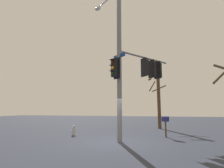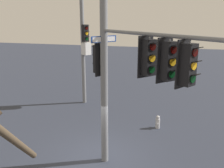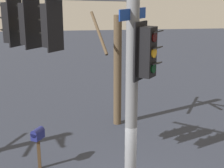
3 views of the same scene
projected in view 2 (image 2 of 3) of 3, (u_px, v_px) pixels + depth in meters
The scene contains 4 objects.
ground_plane at pixel (100, 157), 10.93m from camera, with size 80.00×80.00×0.00m, color #2D323F.
main_signal_pole_assembly at pixel (122, 44), 8.67m from camera, with size 5.31×4.37×9.82m.
secondary_pole_assembly at pixel (84, 49), 16.73m from camera, with size 0.71×0.80×6.97m.
fire_hydrant at pixel (158, 122), 13.70m from camera, with size 0.38×0.24×0.73m.
Camera 2 is at (-9.23, -3.01, 5.98)m, focal length 40.15 mm.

